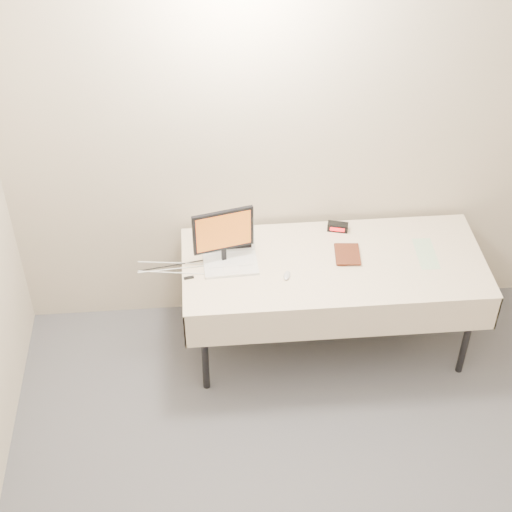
{
  "coord_description": "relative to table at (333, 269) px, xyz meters",
  "views": [
    {
      "loc": [
        -0.78,
        -1.55,
        3.85
      ],
      "look_at": [
        -0.48,
        1.99,
        0.86
      ],
      "focal_mm": 55.0,
      "sensor_mm": 36.0,
      "label": 1
    }
  ],
  "objects": [
    {
      "name": "table",
      "position": [
        0.0,
        0.0,
        0.0
      ],
      "size": [
        1.86,
        0.81,
        0.74
      ],
      "color": "black",
      "rests_on": "ground"
    },
    {
      "name": "laptop",
      "position": [
        -0.64,
        0.08,
        0.12
      ],
      "size": [
        0.34,
        0.31,
        0.22
      ],
      "rotation": [
        0.0,
        0.0,
        0.04
      ],
      "color": "white",
      "rests_on": "table"
    },
    {
      "name": "back_wall",
      "position": [
        0.0,
        0.45,
        0.67
      ],
      "size": [
        4.0,
        0.1,
        2.7
      ],
      "primitive_type": "cube",
      "color": "beige",
      "rests_on": "ground"
    },
    {
      "name": "monitor",
      "position": [
        -0.67,
        0.05,
        0.29
      ],
      "size": [
        0.37,
        0.16,
        0.38
      ],
      "rotation": [
        0.0,
        0.0,
        0.23
      ],
      "color": "black",
      "rests_on": "table"
    },
    {
      "name": "clicker",
      "position": [
        -0.3,
        -0.12,
        0.07
      ],
      "size": [
        0.06,
        0.09,
        0.02
      ],
      "primitive_type": "ellipsoid",
      "rotation": [
        0.0,
        0.0,
        -0.3
      ],
      "color": "#BDBDC0",
      "rests_on": "table"
    },
    {
      "name": "alarm_clock",
      "position": [
        0.07,
        0.31,
        0.09
      ],
      "size": [
        0.14,
        0.09,
        0.05
      ],
      "rotation": [
        0.0,
        0.0,
        -0.26
      ],
      "color": "black",
      "rests_on": "table"
    },
    {
      "name": "paper_form",
      "position": [
        0.58,
        0.03,
        0.06
      ],
      "size": [
        0.13,
        0.3,
        0.0
      ],
      "primitive_type": "cube",
      "rotation": [
        0.0,
        0.0,
        -0.03
      ],
      "color": "#B4D9AC",
      "rests_on": "table"
    },
    {
      "name": "book",
      "position": [
        0.01,
        0.05,
        0.16
      ],
      "size": [
        0.15,
        0.03,
        0.2
      ],
      "primitive_type": "imported",
      "rotation": [
        0.0,
        0.0,
        -0.09
      ],
      "color": "maroon",
      "rests_on": "table"
    },
    {
      "name": "usb_dongle",
      "position": [
        -0.89,
        -0.08,
        0.07
      ],
      "size": [
        0.06,
        0.03,
        0.01
      ],
      "primitive_type": "cube",
      "rotation": [
        0.0,
        0.0,
        0.18
      ],
      "color": "black",
      "rests_on": "table"
    }
  ]
}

